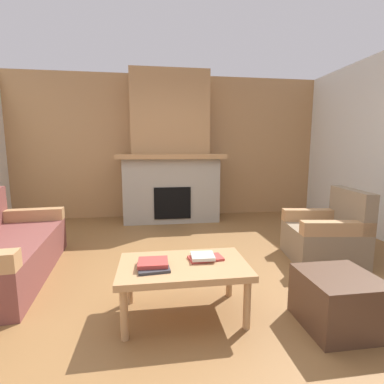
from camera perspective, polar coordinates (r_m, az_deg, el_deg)
ground at (r=2.94m, az=-0.54°, el=-17.86°), size 9.00×9.00×0.00m
wall_back_wood_panel at (r=5.62m, az=-4.65°, el=8.97°), size 6.00×0.12×2.70m
fireplace at (r=5.25m, az=-4.37°, el=6.97°), size 1.90×0.82×2.70m
armchair at (r=3.75m, az=25.57°, el=-8.00°), size 0.86×0.86×0.85m
coffee_table at (r=2.29m, az=-1.73°, el=-15.50°), size 1.00×0.60×0.43m
ottoman at (r=2.49m, az=27.41°, el=-18.92°), size 0.52×0.52×0.40m
book_stack_near_edge at (r=2.21m, az=-7.85°, el=-14.34°), size 0.25×0.25×0.05m
book_stack_center at (r=2.34m, az=2.46°, el=-13.02°), size 0.29×0.19×0.05m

